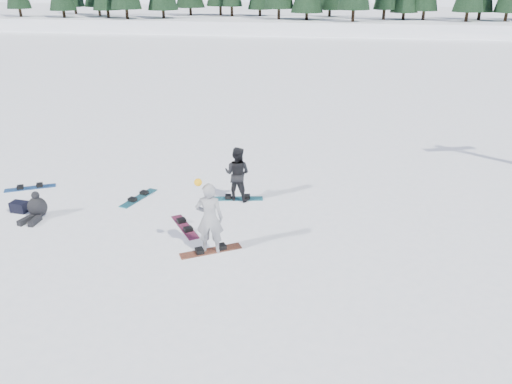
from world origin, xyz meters
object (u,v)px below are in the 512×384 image
snowboarder_woman (209,218)px  snowboarder_man (237,174)px  snowboard_loose_b (185,227)px  gear_bag (19,207)px  snowboard_loose_c (30,188)px  snowboard_loose_a (139,198)px  seated_rider (37,208)px

snowboarder_woman → snowboarder_man: (0.02, 3.16, -0.09)m
snowboard_loose_b → gear_bag: bearing=-127.6°
snowboarder_woman → snowboard_loose_c: bearing=-31.2°
snowboard_loose_c → gear_bag: bearing=-94.4°
snowboarder_man → snowboard_loose_a: bearing=19.5°
snowboarder_woman → snowboard_loose_a: (-2.91, 2.71, -0.88)m
seated_rider → snowboard_loose_c: 2.34m
snowboarder_man → snowboard_loose_c: 6.62m
seated_rider → snowboard_loose_b: size_ratio=0.61×
snowboarder_woman → snowboard_loose_b: bearing=-55.9°
gear_bag → snowboard_loose_c: (-0.70, 1.61, -0.14)m
snowboard_loose_c → snowboard_loose_a: (3.64, -0.18, 0.00)m
snowboarder_man → snowboard_loose_c: (-6.57, -0.27, -0.79)m
snowboarder_woman → snowboarder_man: bearing=-97.7°
snowboarder_man → snowboard_loose_b: bearing=74.6°
gear_bag → snowboard_loose_c: size_ratio=0.30×
gear_bag → snowboard_loose_a: bearing=26.0°
snowboarder_man → seated_rider: (-5.16, -2.12, -0.52)m
snowboard_loose_a → gear_bag: bearing=131.5°
snowboard_loose_b → snowboard_loose_a: size_ratio=1.00×
gear_bag → snowboard_loose_b: 4.86m
snowboarder_man → snowboarder_woman: bearing=100.6°
snowboarder_woman → snowboard_loose_b: snowboarder_woman is taller
snowboarder_man → seated_rider: bearing=33.2°
snowboard_loose_a → snowboarder_woman: bearing=-117.4°
snowboarder_woman → snowboard_loose_a: bearing=-50.4°
snowboard_loose_c → snowboard_loose_b: (5.56, -1.77, 0.00)m
snowboarder_woman → snowboarder_man: 3.16m
snowboard_loose_c → snowboarder_woman: bearing=-51.9°
snowboarder_man → snowboard_loose_b: size_ratio=1.08×
snowboarder_man → snowboard_loose_a: size_ratio=1.08×
seated_rider → snowboard_loose_a: size_ratio=0.61×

